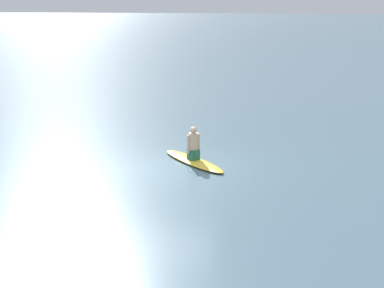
{
  "coord_description": "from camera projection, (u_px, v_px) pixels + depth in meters",
  "views": [
    {
      "loc": [
        3.05,
        -15.94,
        4.64
      ],
      "look_at": [
        0.59,
        0.52,
        0.61
      ],
      "focal_mm": 55.86,
      "sensor_mm": 36.0,
      "label": 1
    }
  ],
  "objects": [
    {
      "name": "person_paddler",
      "position": [
        193.0,
        145.0,
        17.32
      ],
      "size": [
        0.41,
        0.41,
        0.97
      ],
      "rotation": [
        0.0,
        0.0,
        -0.87
      ],
      "color": "#26664C",
      "rests_on": "surfboard"
    },
    {
      "name": "ground_plane",
      "position": [
        169.0,
        168.0,
        16.85
      ],
      "size": [
        400.0,
        400.0,
        0.0
      ],
      "primitive_type": "plane",
      "color": "slate"
    },
    {
      "name": "surfboard",
      "position": [
        193.0,
        161.0,
        17.43
      ],
      "size": [
        2.4,
        2.67,
        0.1
      ],
      "primitive_type": "ellipsoid",
      "rotation": [
        0.0,
        0.0,
        -0.87
      ],
      "color": "gold",
      "rests_on": "ground"
    }
  ]
}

